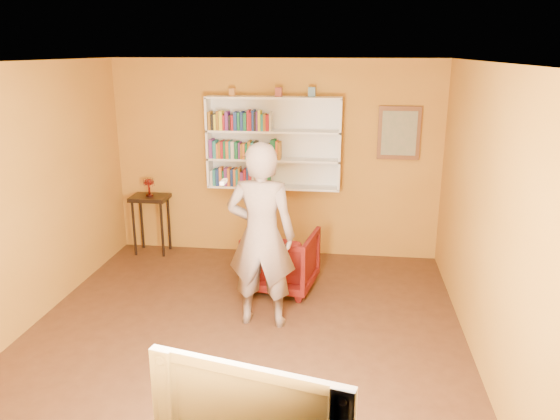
% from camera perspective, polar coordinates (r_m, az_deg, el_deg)
% --- Properties ---
extents(room_shell, '(5.30, 5.80, 2.88)m').
position_cam_1_polar(room_shell, '(5.25, -4.25, -3.56)').
color(room_shell, '#402514').
rests_on(room_shell, ground).
extents(bookshelf, '(1.80, 0.29, 1.23)m').
position_cam_1_polar(bookshelf, '(7.41, -0.62, 7.03)').
color(bookshelf, white).
rests_on(bookshelf, room_shell).
extents(books_row_lower, '(0.82, 0.19, 0.27)m').
position_cam_1_polar(books_row_lower, '(7.47, -4.05, 3.44)').
color(books_row_lower, beige).
rests_on(books_row_lower, bookshelf).
extents(books_row_middle, '(0.97, 0.19, 0.26)m').
position_cam_1_polar(books_row_middle, '(7.38, -3.72, 6.28)').
color(books_row_middle, '#692A7E').
rests_on(books_row_middle, bookshelf).
extents(books_row_upper, '(0.84, 0.19, 0.27)m').
position_cam_1_polar(books_row_upper, '(7.34, -4.10, 9.24)').
color(books_row_upper, '#9B681C').
rests_on(books_row_upper, bookshelf).
extents(ornament_left, '(0.07, 0.07, 0.10)m').
position_cam_1_polar(ornament_left, '(7.37, -5.01, 12.17)').
color(ornament_left, '#AB6D30').
rests_on(ornament_left, bookshelf).
extents(ornament_centre, '(0.09, 0.09, 0.12)m').
position_cam_1_polar(ornament_centre, '(7.26, -0.14, 12.23)').
color(ornament_centre, brown).
rests_on(ornament_centre, bookshelf).
extents(ornament_right, '(0.09, 0.09, 0.12)m').
position_cam_1_polar(ornament_right, '(7.22, 3.35, 12.21)').
color(ornament_right, '#476676').
rests_on(ornament_right, bookshelf).
extents(framed_painting, '(0.55, 0.05, 0.70)m').
position_cam_1_polar(framed_painting, '(7.39, 12.33, 7.85)').
color(framed_painting, '#593119').
rests_on(framed_painting, room_shell).
extents(console_table, '(0.51, 0.39, 0.84)m').
position_cam_1_polar(console_table, '(7.89, -13.39, 0.43)').
color(console_table, black).
rests_on(console_table, ground).
extents(ruby_lustre, '(0.15, 0.15, 0.24)m').
position_cam_1_polar(ruby_lustre, '(7.81, -13.55, 2.70)').
color(ruby_lustre, maroon).
rests_on(ruby_lustre, console_table).
extents(armchair, '(0.91, 0.93, 0.74)m').
position_cam_1_polar(armchair, '(6.61, 0.16, -5.22)').
color(armchair, '#470506').
rests_on(armchair, ground).
extents(person, '(0.72, 0.49, 1.95)m').
position_cam_1_polar(person, '(5.58, -1.98, -2.73)').
color(person, '#746055').
rests_on(person, ground).
extents(game_remote, '(0.04, 0.15, 0.04)m').
position_cam_1_polar(game_remote, '(5.16, -5.91, 2.95)').
color(game_remote, white).
rests_on(game_remote, person).
extents(television, '(1.17, 0.41, 0.67)m').
position_cam_1_polar(television, '(3.26, -2.46, -19.99)').
color(television, black).
rests_on(television, tv_cabinet).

